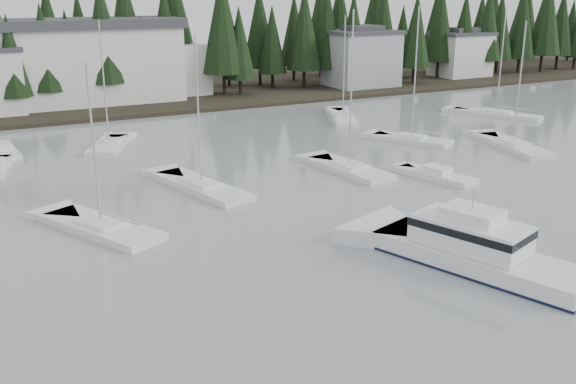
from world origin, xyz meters
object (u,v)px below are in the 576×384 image
object	(u,v)px
sailboat_4	(411,141)
runabout_3	(4,153)
house_east_b	(461,53)
sailboat_11	(102,230)
sailboat_2	(513,147)
sailboat_1	(343,119)
sailboat_9	(496,115)
harbor_inn	(101,61)
sailboat_8	(349,171)
sailboat_7	(110,147)
sailboat_6	(202,189)
house_east_a	(362,57)
runabout_1	(436,177)
cabin_cruiser_center	(475,253)

from	to	relation	value
sailboat_4	runabout_3	bearing A→B (deg)	41.57
house_east_b	sailboat_11	distance (m)	85.56
house_east_b	sailboat_2	bearing A→B (deg)	-125.96
sailboat_1	sailboat_9	world-z (taller)	sailboat_9
sailboat_1	sailboat_9	size ratio (longest dim) A/B	0.95
harbor_inn	sailboat_2	xyz separation A→B (m)	(30.47, -44.37, -5.72)
sailboat_8	house_east_b	bearing A→B (deg)	-56.87
sailboat_7	sailboat_11	size ratio (longest dim) A/B	1.12
sailboat_6	runabout_3	world-z (taller)	sailboat_6
house_east_a	sailboat_1	distance (m)	25.91
house_east_b	runabout_1	xyz separation A→B (m)	(-44.32, -46.96, -4.27)
sailboat_1	sailboat_4	size ratio (longest dim) A/B	0.91
runabout_1	sailboat_6	bearing A→B (deg)	56.69
sailboat_4	sailboat_11	bearing A→B (deg)	79.86
house_east_a	sailboat_6	world-z (taller)	sailboat_6
harbor_inn	sailboat_11	bearing A→B (deg)	-102.43
house_east_a	house_east_b	distance (m)	22.10
sailboat_6	sailboat_8	world-z (taller)	sailboat_8
house_east_b	sailboat_4	world-z (taller)	sailboat_4
cabin_cruiser_center	sailboat_8	xyz separation A→B (m)	(4.43, 20.12, -0.71)
house_east_a	sailboat_2	world-z (taller)	sailboat_2
sailboat_1	sailboat_2	bearing A→B (deg)	-135.10
sailboat_11	runabout_3	distance (m)	25.26
runabout_1	cabin_cruiser_center	bearing A→B (deg)	131.91
sailboat_7	sailboat_9	bearing A→B (deg)	-71.27
sailboat_2	runabout_1	bearing A→B (deg)	122.89
house_east_a	sailboat_8	xyz separation A→B (m)	(-27.64, -39.84, -4.83)
sailboat_1	runabout_1	size ratio (longest dim) A/B	1.75
house_east_a	harbor_inn	size ratio (longest dim) A/B	0.36
sailboat_2	sailboat_9	bearing A→B (deg)	-25.93
cabin_cruiser_center	sailboat_8	world-z (taller)	sailboat_8
sailboat_1	sailboat_6	distance (m)	31.33
sailboat_6	sailboat_11	size ratio (longest dim) A/B	1.09
harbor_inn	sailboat_1	world-z (taller)	sailboat_1
runabout_1	sailboat_9	bearing A→B (deg)	-68.69
sailboat_8	sailboat_2	bearing A→B (deg)	-97.58
sailboat_6	sailboat_7	size ratio (longest dim) A/B	0.97
sailboat_6	runabout_1	world-z (taller)	sailboat_6
house_east_b	sailboat_1	world-z (taller)	sailboat_1
harbor_inn	sailboat_6	world-z (taller)	sailboat_6
harbor_inn	sailboat_8	size ratio (longest dim) A/B	2.10
sailboat_4	sailboat_9	xyz separation A→B (m)	(18.17, 6.52, -0.02)
house_east_b	sailboat_8	world-z (taller)	sailboat_8
sailboat_2	runabout_3	world-z (taller)	sailboat_2
sailboat_11	runabout_3	xyz separation A→B (m)	(-3.93, 24.95, 0.08)
cabin_cruiser_center	runabout_3	distance (m)	45.85
sailboat_2	sailboat_8	bearing A→B (deg)	102.70
sailboat_7	sailboat_11	world-z (taller)	sailboat_7
house_east_b	cabin_cruiser_center	bearing A→B (deg)	-131.11
runabout_3	house_east_a	bearing A→B (deg)	-75.08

